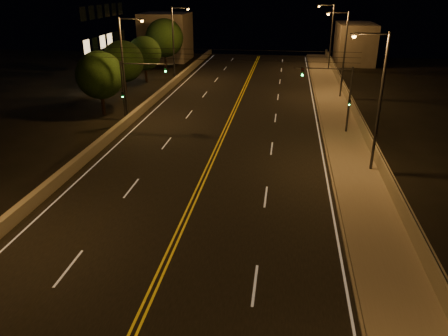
# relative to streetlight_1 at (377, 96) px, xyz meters

# --- Properties ---
(road) EXTENTS (18.00, 120.00, 0.02)m
(road) POSITION_rel_streetlight_1_xyz_m (-11.54, -4.54, -5.63)
(road) COLOR black
(road) RESTS_ON ground
(sidewalk) EXTENTS (3.60, 120.00, 0.30)m
(sidewalk) POSITION_rel_streetlight_1_xyz_m (-0.74, -4.54, -5.49)
(sidewalk) COLOR gray
(sidewalk) RESTS_ON ground
(curb) EXTENTS (0.14, 120.00, 0.15)m
(curb) POSITION_rel_streetlight_1_xyz_m (-2.61, -4.54, -5.56)
(curb) COLOR gray
(curb) RESTS_ON ground
(parapet_wall) EXTENTS (0.30, 120.00, 1.00)m
(parapet_wall) POSITION_rel_streetlight_1_xyz_m (0.91, -4.54, -4.84)
(parapet_wall) COLOR gray
(parapet_wall) RESTS_ON sidewalk
(jersey_barrier) EXTENTS (0.45, 120.00, 0.85)m
(jersey_barrier) POSITION_rel_streetlight_1_xyz_m (-21.10, -4.54, -5.21)
(jersey_barrier) COLOR gray
(jersey_barrier) RESTS_ON ground
(distant_building_right) EXTENTS (6.00, 10.00, 6.54)m
(distant_building_right) POSITION_rel_streetlight_1_xyz_m (4.96, 48.42, -2.37)
(distant_building_right) COLOR slate
(distant_building_right) RESTS_ON ground
(distant_building_left) EXTENTS (8.00, 8.00, 7.96)m
(distant_building_left) POSITION_rel_streetlight_1_xyz_m (-27.54, 47.02, -1.65)
(distant_building_left) COLOR slate
(distant_building_left) RESTS_ON ground
(parapet_rail) EXTENTS (0.06, 120.00, 0.06)m
(parapet_rail) POSITION_rel_streetlight_1_xyz_m (0.91, -4.54, -4.31)
(parapet_rail) COLOR black
(parapet_rail) RESTS_ON parapet_wall
(lane_markings) EXTENTS (17.32, 116.00, 0.00)m
(lane_markings) POSITION_rel_streetlight_1_xyz_m (-11.54, -4.61, -5.61)
(lane_markings) COLOR silver
(lane_markings) RESTS_ON road
(streetlight_1) EXTENTS (2.55, 0.28, 9.83)m
(streetlight_1) POSITION_rel_streetlight_1_xyz_m (0.00, 0.00, 0.00)
(streetlight_1) COLOR #2D2D33
(streetlight_1) RESTS_ON ground
(streetlight_2) EXTENTS (2.55, 0.28, 9.83)m
(streetlight_2) POSITION_rel_streetlight_1_xyz_m (0.00, 22.18, 0.00)
(streetlight_2) COLOR #2D2D33
(streetlight_2) RESTS_ON ground
(streetlight_3) EXTENTS (2.55, 0.28, 9.83)m
(streetlight_3) POSITION_rel_streetlight_1_xyz_m (0.00, 40.34, 0.00)
(streetlight_3) COLOR #2D2D33
(streetlight_3) RESTS_ON ground
(streetlight_5) EXTENTS (2.55, 0.28, 9.83)m
(streetlight_5) POSITION_rel_streetlight_1_xyz_m (-21.48, 10.21, 0.00)
(streetlight_5) COLOR #2D2D33
(streetlight_5) RESTS_ON ground
(streetlight_6) EXTENTS (2.55, 0.28, 9.83)m
(streetlight_6) POSITION_rel_streetlight_1_xyz_m (-21.48, 29.62, 0.00)
(streetlight_6) COLOR #2D2D33
(streetlight_6) RESTS_ON ground
(traffic_signal_right) EXTENTS (5.11, 0.31, 6.09)m
(traffic_signal_right) POSITION_rel_streetlight_1_xyz_m (-1.54, 8.60, -1.78)
(traffic_signal_right) COLOR #2D2D33
(traffic_signal_right) RESTS_ON ground
(traffic_signal_left) EXTENTS (5.11, 0.31, 6.09)m
(traffic_signal_left) POSITION_rel_streetlight_1_xyz_m (-20.34, 8.60, -1.78)
(traffic_signal_left) COLOR #2D2D33
(traffic_signal_left) RESTS_ON ground
(overhead_wires) EXTENTS (22.00, 0.03, 0.83)m
(overhead_wires) POSITION_rel_streetlight_1_xyz_m (-11.54, 4.96, 1.76)
(overhead_wires) COLOR black
(tree_0) EXTENTS (4.81, 4.81, 6.53)m
(tree_0) POSITION_rel_streetlight_1_xyz_m (-24.84, 11.70, -1.53)
(tree_0) COLOR black
(tree_0) RESTS_ON ground
(tree_1) EXTENTS (4.86, 4.86, 6.59)m
(tree_1) POSITION_rel_streetlight_1_xyz_m (-25.40, 19.77, -1.49)
(tree_1) COLOR black
(tree_1) RESTS_ON ground
(tree_2) EXTENTS (4.55, 4.55, 6.17)m
(tree_2) POSITION_rel_streetlight_1_xyz_m (-25.48, 28.26, -1.75)
(tree_2) COLOR black
(tree_2) RESTS_ON ground
(tree_3) EXTENTS (5.77, 5.77, 7.82)m
(tree_3) POSITION_rel_streetlight_1_xyz_m (-25.04, 37.05, -0.71)
(tree_3) COLOR black
(tree_3) RESTS_ON ground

